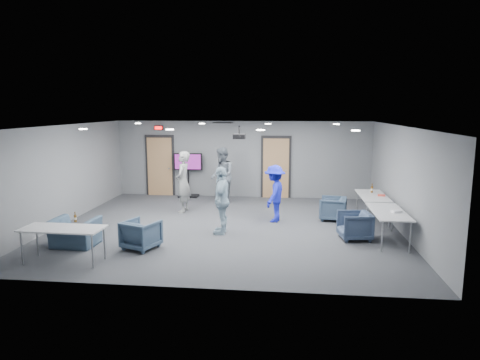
# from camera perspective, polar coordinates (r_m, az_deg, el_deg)

# --- Properties ---
(floor) EXTENTS (9.00, 9.00, 0.00)m
(floor) POSITION_cam_1_polar(r_m,az_deg,el_deg) (11.57, -1.77, -6.23)
(floor) COLOR #34363B
(floor) RESTS_ON ground
(ceiling) EXTENTS (9.00, 9.00, 0.00)m
(ceiling) POSITION_cam_1_polar(r_m,az_deg,el_deg) (11.14, -1.84, 7.25)
(ceiling) COLOR white
(ceiling) RESTS_ON wall_back
(wall_back) EXTENTS (9.00, 0.02, 2.70)m
(wall_back) POSITION_cam_1_polar(r_m,az_deg,el_deg) (15.21, 0.30, 2.78)
(wall_back) COLOR slate
(wall_back) RESTS_ON floor
(wall_front) EXTENTS (9.00, 0.02, 2.70)m
(wall_front) POSITION_cam_1_polar(r_m,az_deg,el_deg) (7.42, -6.14, -4.55)
(wall_front) COLOR slate
(wall_front) RESTS_ON floor
(wall_left) EXTENTS (0.02, 8.00, 2.70)m
(wall_left) POSITION_cam_1_polar(r_m,az_deg,el_deg) (12.71, -22.33, 0.71)
(wall_left) COLOR slate
(wall_left) RESTS_ON floor
(wall_right) EXTENTS (0.02, 8.00, 2.70)m
(wall_right) POSITION_cam_1_polar(r_m,az_deg,el_deg) (11.55, 20.89, -0.03)
(wall_right) COLOR slate
(wall_right) RESTS_ON floor
(door_left) EXTENTS (1.06, 0.17, 2.24)m
(door_left) POSITION_cam_1_polar(r_m,az_deg,el_deg) (15.80, -10.61, 1.84)
(door_left) COLOR black
(door_left) RESTS_ON wall_back
(door_right) EXTENTS (1.06, 0.17, 2.24)m
(door_right) POSITION_cam_1_polar(r_m,az_deg,el_deg) (15.13, 4.81, 1.63)
(door_right) COLOR black
(door_right) RESTS_ON wall_back
(exit_sign) EXTENTS (0.32, 0.08, 0.16)m
(exit_sign) POSITION_cam_1_polar(r_m,az_deg,el_deg) (15.65, -10.79, 6.85)
(exit_sign) COLOR black
(exit_sign) RESTS_ON wall_back
(hvac_diffuser) EXTENTS (0.60, 0.60, 0.03)m
(hvac_diffuser) POSITION_cam_1_polar(r_m,az_deg,el_deg) (13.98, -2.26, 7.66)
(hvac_diffuser) COLOR black
(hvac_diffuser) RESTS_ON ceiling
(downlights) EXTENTS (6.18, 3.78, 0.02)m
(downlights) POSITION_cam_1_polar(r_m,az_deg,el_deg) (11.14, -1.84, 7.17)
(downlights) COLOR white
(downlights) RESTS_ON ceiling
(person_a) EXTENTS (0.47, 0.70, 1.86)m
(person_a) POSITION_cam_1_polar(r_m,az_deg,el_deg) (13.10, -7.61, -0.26)
(person_a) COLOR gray
(person_a) RESTS_ON floor
(person_b) EXTENTS (1.00, 1.11, 1.86)m
(person_b) POSITION_cam_1_polar(r_m,az_deg,el_deg) (14.26, -2.40, 0.62)
(person_b) COLOR slate
(person_b) RESTS_ON floor
(person_c) EXTENTS (0.44, 1.01, 1.72)m
(person_c) POSITION_cam_1_polar(r_m,az_deg,el_deg) (10.79, -2.45, -2.71)
(person_c) COLOR #A0BCCD
(person_c) RESTS_ON floor
(person_d) EXTENTS (0.82, 1.14, 1.59)m
(person_d) POSITION_cam_1_polar(r_m,az_deg,el_deg) (11.95, 4.63, -1.81)
(person_d) COLOR #1C24BA
(person_d) RESTS_ON floor
(chair_right_a) EXTENTS (0.84, 0.83, 0.66)m
(chair_right_a) POSITION_cam_1_polar(r_m,az_deg,el_deg) (12.45, 12.27, -3.74)
(chair_right_a) COLOR #35475C
(chair_right_a) RESTS_ON floor
(chair_right_b) EXTENTS (0.83, 0.82, 0.67)m
(chair_right_b) POSITION_cam_1_polar(r_m,az_deg,el_deg) (10.78, 15.03, -5.90)
(chair_right_b) COLOR #36445D
(chair_right_b) RESTS_ON floor
(chair_front_a) EXTENTS (0.92, 0.93, 0.66)m
(chair_front_a) POSITION_cam_1_polar(r_m,az_deg,el_deg) (9.99, -13.05, -7.07)
(chair_front_a) COLOR #3C5067
(chair_front_a) RESTS_ON floor
(chair_front_b) EXTENTS (1.04, 0.92, 0.65)m
(chair_front_b) POSITION_cam_1_polar(r_m,az_deg,el_deg) (10.62, -21.22, -6.54)
(chair_front_b) COLOR #394E63
(chair_front_b) RESTS_ON floor
(table_right_a) EXTENTS (0.73, 1.76, 0.73)m
(table_right_a) POSITION_cam_1_polar(r_m,az_deg,el_deg) (12.61, 17.27, -2.15)
(table_right_a) COLOR silver
(table_right_a) RESTS_ON floor
(table_right_b) EXTENTS (0.76, 1.83, 0.73)m
(table_right_b) POSITION_cam_1_polar(r_m,az_deg,el_deg) (10.79, 19.16, -4.18)
(table_right_b) COLOR silver
(table_right_b) RESTS_ON floor
(table_front_left) EXTENTS (1.69, 0.73, 0.73)m
(table_front_left) POSITION_cam_1_polar(r_m,az_deg,el_deg) (9.55, -22.58, -6.18)
(table_front_left) COLOR silver
(table_front_left) RESTS_ON floor
(bottle_front) EXTENTS (0.06, 0.06, 0.22)m
(bottle_front) POSITION_cam_1_polar(r_m,az_deg,el_deg) (9.88, -21.11, -4.78)
(bottle_front) COLOR brown
(bottle_front) RESTS_ON table_front_left
(bottle_right) EXTENTS (0.07, 0.07, 0.27)m
(bottle_right) POSITION_cam_1_polar(r_m,az_deg,el_deg) (12.94, 17.18, -1.20)
(bottle_right) COLOR brown
(bottle_right) RESTS_ON table_right_a
(snack_box) EXTENTS (0.21, 0.16, 0.04)m
(snack_box) POSITION_cam_1_polar(r_m,az_deg,el_deg) (12.55, 18.33, -1.94)
(snack_box) COLOR #DF4837
(snack_box) RESTS_ON table_right_a
(wrapper) EXTENTS (0.26, 0.22, 0.05)m
(wrapper) POSITION_cam_1_polar(r_m,az_deg,el_deg) (10.73, 20.13, -3.93)
(wrapper) COLOR white
(wrapper) RESTS_ON table_right_b
(tv_stand) EXTENTS (1.03, 0.49, 1.57)m
(tv_stand) POSITION_cam_1_polar(r_m,az_deg,el_deg) (15.34, -6.92, 1.04)
(tv_stand) COLOR black
(tv_stand) RESTS_ON floor
(projector) EXTENTS (0.32, 0.31, 0.35)m
(projector) POSITION_cam_1_polar(r_m,az_deg,el_deg) (11.48, -0.10, 5.85)
(projector) COLOR black
(projector) RESTS_ON ceiling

